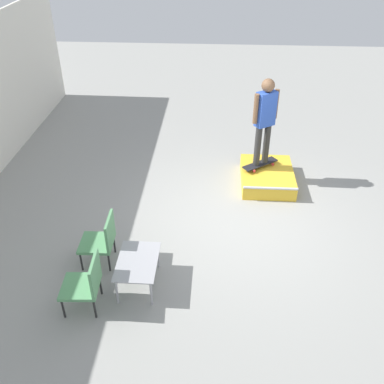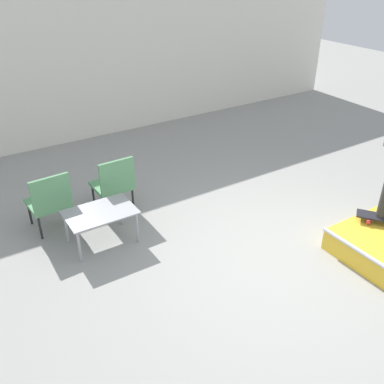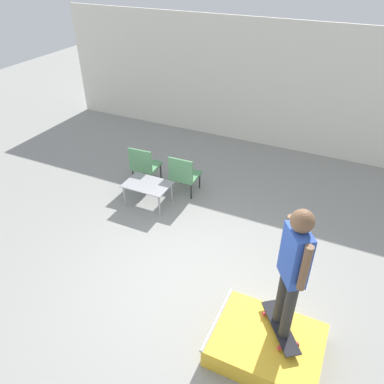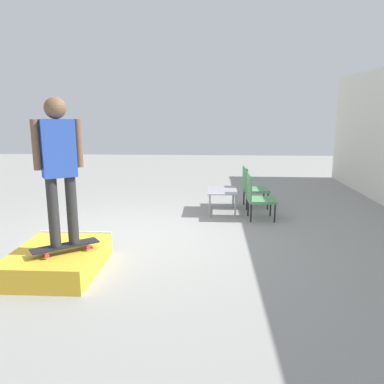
# 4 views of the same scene
# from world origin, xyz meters

# --- Properties ---
(ground_plane) EXTENTS (24.00, 24.00, 0.00)m
(ground_plane) POSITION_xyz_m (0.00, 0.00, 0.00)
(ground_plane) COLOR gray
(house_wall_back) EXTENTS (12.00, 0.06, 3.00)m
(house_wall_back) POSITION_xyz_m (0.00, 5.17, 1.50)
(house_wall_back) COLOR white
(house_wall_back) RESTS_ON ground_plane
(coffee_table) EXTENTS (0.89, 0.60, 0.47)m
(coffee_table) POSITION_xyz_m (-1.66, 1.59, 0.42)
(coffee_table) COLOR #9E9EA3
(coffee_table) RESTS_ON ground_plane
(patio_chair_left) EXTENTS (0.55, 0.55, 0.87)m
(patio_chair_left) POSITION_xyz_m (-2.13, 2.23, 0.47)
(patio_chair_left) COLOR black
(patio_chair_left) RESTS_ON ground_plane
(patio_chair_right) EXTENTS (0.53, 0.53, 0.87)m
(patio_chair_right) POSITION_xyz_m (-1.20, 2.23, 0.47)
(patio_chair_right) COLOR black
(patio_chair_right) RESTS_ON ground_plane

